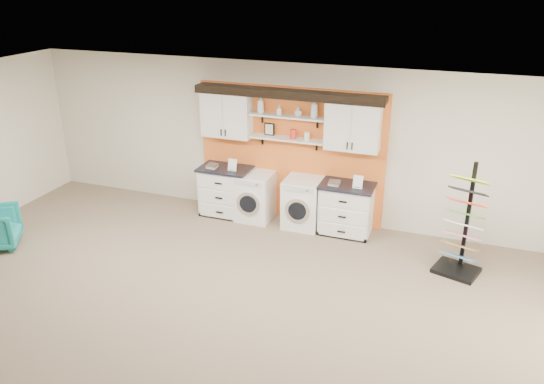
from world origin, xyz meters
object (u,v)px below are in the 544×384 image
at_px(sample_rack, 461,240).
at_px(base_cabinet_right, 346,209).
at_px(base_cabinet_left, 226,191).
at_px(dryer, 303,203).
at_px(washer, 255,196).

bearing_deg(sample_rack, base_cabinet_right, 176.74).
xyz_separation_m(base_cabinet_left, base_cabinet_right, (2.26, 0.00, -0.01)).
relative_size(base_cabinet_right, dryer, 1.03).
distance_m(washer, sample_rack, 3.63).
bearing_deg(dryer, washer, -180.00).
height_order(base_cabinet_left, dryer, base_cabinet_left).
bearing_deg(dryer, base_cabinet_right, 0.25).
bearing_deg(sample_rack, dryer, -177.52).
bearing_deg(base_cabinet_left, base_cabinet_right, 0.00).
bearing_deg(sample_rack, washer, -173.84).
xyz_separation_m(washer, dryer, (0.91, 0.00, 0.01)).
relative_size(base_cabinet_right, washer, 1.05).
xyz_separation_m(washer, sample_rack, (3.56, -0.71, 0.10)).
distance_m(washer, dryer, 0.91).
bearing_deg(dryer, sample_rack, -14.88).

